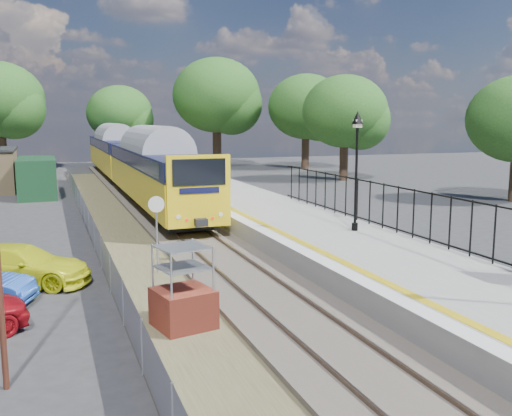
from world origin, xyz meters
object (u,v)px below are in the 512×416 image
brick_plinth (183,289)px  speed_sign (157,222)px  train (130,158)px  victorian_lamp_north (357,143)px  car_yellow (19,266)px

brick_plinth → speed_sign: bearing=86.5°
train → speed_sign: (-2.50, -24.47, -0.54)m
victorian_lamp_north → car_yellow: bearing=-178.7°
train → brick_plinth: size_ratio=19.12×
brick_plinth → car_yellow: bearing=126.1°
victorian_lamp_north → car_yellow: size_ratio=1.04×
victorian_lamp_north → brick_plinth: (-8.12, -5.72, -3.27)m
brick_plinth → car_yellow: size_ratio=0.48×
train → speed_sign: train is taller
brick_plinth → car_yellow: brick_plinth is taller
speed_sign → victorian_lamp_north: bearing=17.6°
victorian_lamp_north → train: (-5.30, 23.98, -1.96)m
brick_plinth → victorian_lamp_north: bearing=35.1°
train → car_yellow: bearing=-105.7°
brick_plinth → speed_sign: size_ratio=0.80×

